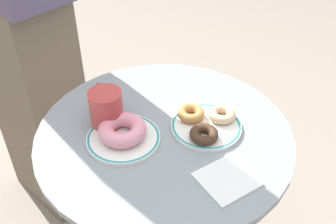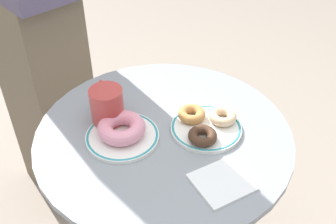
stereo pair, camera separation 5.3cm
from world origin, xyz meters
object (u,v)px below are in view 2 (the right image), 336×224
plate_right (206,128)px  donut_chocolate (203,136)px  cafe_table (164,191)px  donut_pink_frosted (121,128)px  donut_old_fashioned (192,114)px  paper_napkin (222,182)px  coffee_mug (107,106)px  person_figure (28,11)px  donut_glazed (223,116)px  plate_left (122,136)px

plate_right → donut_chocolate: size_ratio=2.53×
cafe_table → donut_pink_frosted: (-0.10, 0.02, 0.26)m
donut_old_fashioned → paper_napkin: 0.23m
cafe_table → donut_pink_frosted: 0.28m
cafe_table → paper_napkin: size_ratio=6.21×
donut_old_fashioned → coffee_mug: size_ratio=0.55×
donut_pink_frosted → donut_old_fashioned: donut_pink_frosted is taller
plate_right → person_figure: size_ratio=0.11×
plate_right → donut_old_fashioned: size_ratio=2.53×
cafe_table → donut_glazed: size_ratio=10.31×
plate_right → donut_chocolate: (-0.03, -0.04, 0.02)m
donut_old_fashioned → person_figure: person_figure is taller
paper_napkin → coffee_mug: coffee_mug is taller
cafe_table → plate_right: bearing=-17.9°
coffee_mug → person_figure: size_ratio=0.08×
donut_chocolate → coffee_mug: bearing=138.6°
donut_glazed → donut_old_fashioned: 0.08m
plate_left → donut_chocolate: 0.20m
donut_chocolate → person_figure: size_ratio=0.04×
donut_glazed → plate_left: bearing=170.1°
donut_chocolate → coffee_mug: 0.26m
plate_left → donut_glazed: bearing=-9.9°
donut_pink_frosted → plate_right: bearing=-15.0°
donut_chocolate → donut_old_fashioned: bearing=82.9°
cafe_table → paper_napkin: 0.32m
coffee_mug → person_figure: person_figure is taller
donut_chocolate → coffee_mug: size_ratio=0.55×
plate_right → donut_glazed: (0.05, 0.01, 0.02)m
plate_left → paper_napkin: (0.16, -0.23, -0.00)m
paper_napkin → cafe_table: bearing=104.9°
person_figure → plate_right: bearing=-62.8°
coffee_mug → plate_left: bearing=-79.4°
donut_pink_frosted → coffee_mug: 0.08m
donut_pink_frosted → paper_napkin: donut_pink_frosted is taller
plate_right → donut_old_fashioned: donut_old_fashioned is taller
donut_glazed → cafe_table: bearing=170.2°
cafe_table → paper_napkin: (0.06, -0.21, 0.23)m
cafe_table → plate_right: 0.26m
cafe_table → plate_left: bearing=170.0°
plate_right → donut_pink_frosted: 0.22m
donut_pink_frosted → paper_napkin: bearing=-55.4°
donut_pink_frosted → donut_chocolate: 0.20m
plate_left → plate_right: same height
donut_old_fashioned → coffee_mug: coffee_mug is taller
plate_right → donut_old_fashioned: 0.05m
paper_napkin → coffee_mug: 0.36m
donut_old_fashioned → donut_chocolate: same height
person_figure → plate_left: bearing=-77.8°
donut_chocolate → person_figure: (-0.31, 0.71, 0.08)m
cafe_table → plate_left: (-0.10, 0.02, 0.24)m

